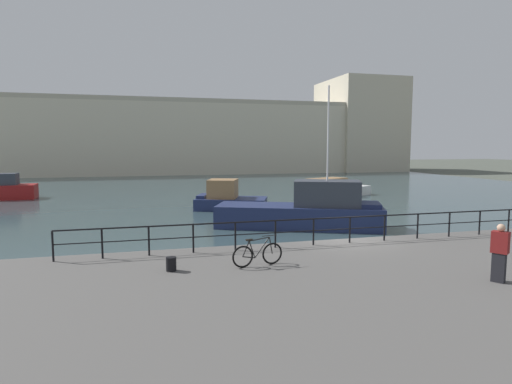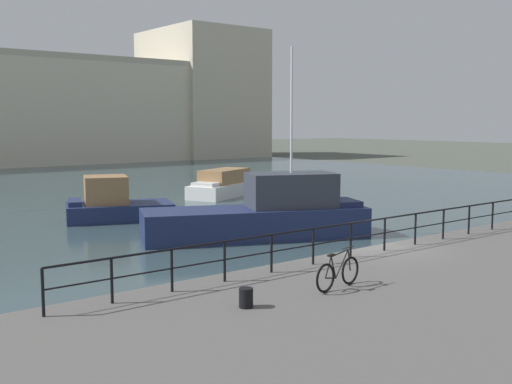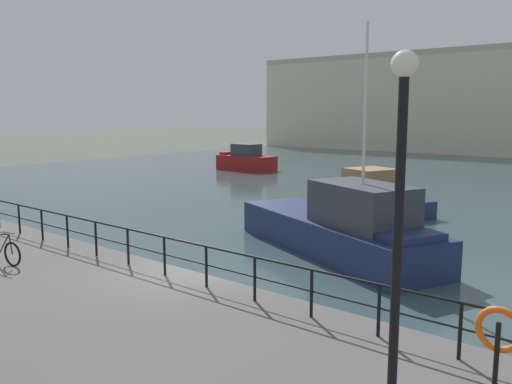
{
  "view_description": "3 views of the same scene",
  "coord_description": "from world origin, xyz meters",
  "views": [
    {
      "loc": [
        -8.21,
        -16.14,
        4.68
      ],
      "look_at": [
        -2.77,
        4.3,
        2.43
      ],
      "focal_mm": 29.96,
      "sensor_mm": 36.0,
      "label": 1
    },
    {
      "loc": [
        -15.59,
        -13.61,
        4.93
      ],
      "look_at": [
        -1.08,
        4.8,
        2.27
      ],
      "focal_mm": 43.59,
      "sensor_mm": 36.0,
      "label": 2
    },
    {
      "loc": [
        10.65,
        -10.06,
        5.2
      ],
      "look_at": [
        -2.99,
        6.52,
        1.96
      ],
      "focal_mm": 37.91,
      "sensor_mm": 36.0,
      "label": 3
    }
  ],
  "objects": [
    {
      "name": "quay_railing",
      "position": [
        -0.98,
        -0.75,
        1.54
      ],
      "size": [
        20.53,
        0.07,
        1.08
      ],
      "color": "black",
      "rests_on": "quay_promenade"
    },
    {
      "name": "ground_plane",
      "position": [
        0.0,
        0.0,
        0.0
      ],
      "size": [
        240.0,
        240.0,
        0.0
      ],
      "primitive_type": "plane",
      "color": "#4C5147"
    },
    {
      "name": "harbor_building",
      "position": [
        6.96,
        61.0,
        6.51
      ],
      "size": [
        79.86,
        15.59,
        17.49
      ],
      "color": "beige",
      "rests_on": "ground_plane"
    },
    {
      "name": "moored_blue_motorboat",
      "position": [
        8.79,
        20.19,
        0.71
      ],
      "size": [
        8.54,
        5.62,
        1.79
      ],
      "rotation": [
        0.0,
        0.0,
        3.58
      ],
      "color": "white",
      "rests_on": "water_basin"
    },
    {
      "name": "parked_bicycle",
      "position": [
        -4.67,
        -3.04,
        1.2
      ],
      "size": [
        1.76,
        0.33,
        0.98
      ],
      "rotation": [
        0.0,
        0.0,
        0.15
      ],
      "color": "black",
      "rests_on": "quay_promenade"
    },
    {
      "name": "mooring_bollard",
      "position": [
        -7.42,
        -2.89,
        1.03
      ],
      "size": [
        0.32,
        0.32,
        0.44
      ],
      "primitive_type": "cylinder",
      "color": "black",
      "rests_on": "quay_promenade"
    },
    {
      "name": "moored_cabin_cruiser",
      "position": [
        0.89,
        6.68,
        1.01
      ],
      "size": [
        9.8,
        6.28,
        8.06
      ],
      "rotation": [
        0.0,
        0.0,
        -0.41
      ],
      "color": "navy",
      "rests_on": "water_basin"
    },
    {
      "name": "moored_small_launch",
      "position": [
        -2.05,
        15.05,
        0.81
      ],
      "size": [
        5.85,
        4.5,
        2.24
      ],
      "rotation": [
        0.0,
        0.0,
        2.78
      ],
      "color": "navy",
      "rests_on": "water_basin"
    },
    {
      "name": "water_basin",
      "position": [
        0.0,
        30.2,
        0.01
      ],
      "size": [
        80.0,
        60.0,
        0.01
      ],
      "primitive_type": "cube",
      "color": "#33474C",
      "rests_on": "ground_plane"
    }
  ]
}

